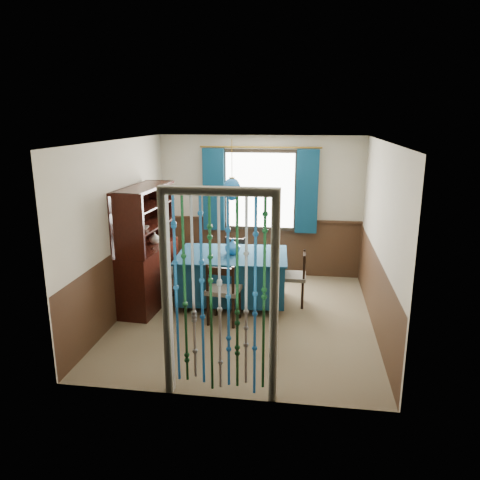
% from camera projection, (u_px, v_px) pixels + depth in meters
% --- Properties ---
extents(floor, '(4.00, 4.00, 0.00)m').
position_uv_depth(floor, '(245.00, 318.00, 6.74)').
color(floor, brown).
rests_on(floor, ground).
extents(ceiling, '(4.00, 4.00, 0.00)m').
position_uv_depth(ceiling, '(246.00, 141.00, 6.10)').
color(ceiling, silver).
rests_on(ceiling, ground).
extents(wall_back, '(3.60, 0.00, 3.60)m').
position_uv_depth(wall_back, '(260.00, 207.00, 8.34)').
color(wall_back, '#BBB199').
rests_on(wall_back, ground).
extents(wall_front, '(3.60, 0.00, 3.60)m').
position_uv_depth(wall_front, '(218.00, 283.00, 4.51)').
color(wall_front, '#BBB199').
rests_on(wall_front, ground).
extents(wall_left, '(0.00, 4.00, 4.00)m').
position_uv_depth(wall_left, '(121.00, 229.00, 6.67)').
color(wall_left, '#BBB199').
rests_on(wall_left, ground).
extents(wall_right, '(0.00, 4.00, 4.00)m').
position_uv_depth(wall_right, '(380.00, 238.00, 6.18)').
color(wall_right, '#BBB199').
rests_on(wall_right, ground).
extents(wainscot_back, '(3.60, 0.00, 3.60)m').
position_uv_depth(wainscot_back, '(260.00, 247.00, 8.51)').
color(wainscot_back, '#3B2516').
rests_on(wainscot_back, ground).
extents(wainscot_front, '(3.60, 0.00, 3.60)m').
position_uv_depth(wainscot_front, '(219.00, 353.00, 4.72)').
color(wainscot_front, '#3B2516').
rests_on(wainscot_front, ground).
extents(wainscot_left, '(0.00, 4.00, 4.00)m').
position_uv_depth(wainscot_left, '(125.00, 279.00, 6.86)').
color(wainscot_left, '#3B2516').
rests_on(wainscot_left, ground).
extents(wainscot_right, '(0.00, 4.00, 4.00)m').
position_uv_depth(wainscot_right, '(375.00, 291.00, 6.37)').
color(wainscot_right, '#3B2516').
rests_on(wainscot_right, ground).
extents(window, '(1.32, 0.12, 1.42)m').
position_uv_depth(window, '(260.00, 190.00, 8.21)').
color(window, black).
rests_on(window, wall_back).
extents(doorway, '(1.16, 0.12, 2.18)m').
position_uv_depth(doorway, '(220.00, 300.00, 4.62)').
color(doorway, silver).
rests_on(doorway, ground).
extents(dining_table, '(1.71, 1.24, 0.79)m').
position_uv_depth(dining_table, '(232.00, 275.00, 7.16)').
color(dining_table, '#0D2F47').
rests_on(dining_table, floor).
extents(chair_near, '(0.48, 0.46, 0.89)m').
position_uv_depth(chair_near, '(223.00, 291.00, 6.46)').
color(chair_near, black).
rests_on(chair_near, floor).
extents(chair_far, '(0.42, 0.40, 0.83)m').
position_uv_depth(chair_far, '(234.00, 261.00, 7.90)').
color(chair_far, black).
rests_on(chair_far, floor).
extents(chair_left, '(0.44, 0.46, 0.94)m').
position_uv_depth(chair_left, '(168.00, 272.00, 7.19)').
color(chair_left, black).
rests_on(chair_left, floor).
extents(chair_right, '(0.40, 0.42, 0.84)m').
position_uv_depth(chair_right, '(295.00, 277.00, 7.12)').
color(chair_right, black).
rests_on(chair_right, floor).
extents(sideboard, '(0.58, 1.43, 1.83)m').
position_uv_depth(sideboard, '(147.00, 265.00, 7.08)').
color(sideboard, black).
rests_on(sideboard, floor).
extents(pendant_lamp, '(0.27, 0.27, 0.88)m').
position_uv_depth(pendant_lamp, '(232.00, 189.00, 6.82)').
color(pendant_lamp, olive).
rests_on(pendant_lamp, ceiling).
extents(vase_table, '(0.27, 0.27, 0.22)m').
position_uv_depth(vase_table, '(233.00, 247.00, 7.05)').
color(vase_table, '#155595').
rests_on(vase_table, dining_table).
extents(bowl_shelf, '(0.22, 0.22, 0.05)m').
position_uv_depth(bowl_shelf, '(143.00, 228.00, 6.65)').
color(bowl_shelf, beige).
rests_on(bowl_shelf, sideboard).
extents(vase_sideboard, '(0.21, 0.21, 0.20)m').
position_uv_depth(vase_sideboard, '(155.00, 237.00, 7.19)').
color(vase_sideboard, beige).
rests_on(vase_sideboard, sideboard).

